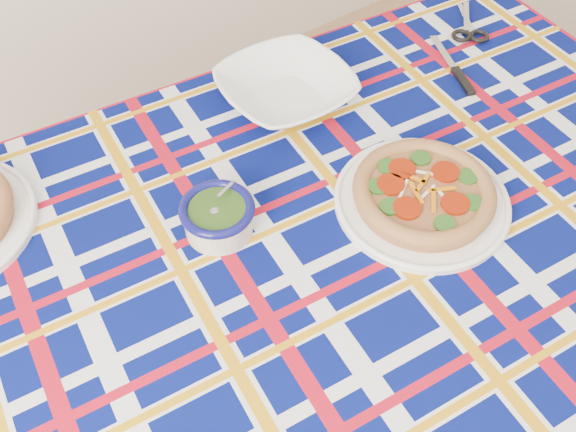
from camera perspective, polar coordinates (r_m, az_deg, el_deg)
dining_table at (r=1.26m, az=2.98°, el=-4.00°), size 1.83×1.27×0.81m
tablecloth at (r=1.24m, az=3.03°, el=-3.28°), size 1.87×1.31×0.11m
main_focaccia_plate at (r=1.24m, az=11.97°, el=2.08°), size 0.35×0.35×0.07m
pesto_bowl at (r=1.18m, az=-6.27°, el=0.07°), size 0.15×0.15×0.08m
serving_bowl at (r=1.44m, az=-0.19°, el=11.15°), size 0.30×0.30×0.07m
table_knife at (r=1.64m, az=13.76°, el=13.86°), size 0.11×0.24×0.01m
kitchen_scissors at (r=1.77m, az=15.54°, el=16.65°), size 0.21×0.22×0.02m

